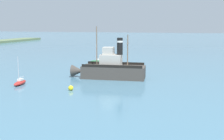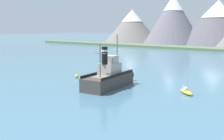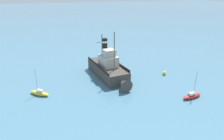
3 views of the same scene
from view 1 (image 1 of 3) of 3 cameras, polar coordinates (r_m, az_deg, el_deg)
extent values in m
plane|color=#477289|center=(53.39, 2.54, -1.86)|extent=(600.00, 600.00, 0.00)
cube|color=#423D38|center=(54.03, 0.32, -0.43)|extent=(5.51, 12.36, 2.40)
cone|color=#423D38|center=(55.79, -6.96, -0.19)|extent=(2.57, 2.61, 2.35)
cube|color=#B2ADA3|center=(53.78, -0.20, 2.00)|extent=(3.36, 4.27, 2.20)
cube|color=#B2ADA3|center=(53.68, -0.72, 3.92)|extent=(2.38, 2.20, 1.40)
cylinder|color=black|center=(53.21, 1.60, 4.84)|extent=(1.10, 1.10, 3.20)
cylinder|color=silver|center=(53.15, 1.61, 5.81)|extent=(1.16, 1.16, 0.35)
cylinder|color=#75604C|center=(54.12, -3.12, 4.86)|extent=(0.20, 0.20, 7.50)
cylinder|color=#75604C|center=(53.05, 3.20, 3.95)|extent=(0.20, 0.20, 6.00)
cylinder|color=#75604C|center=(52.95, 3.21, 5.38)|extent=(2.60, 0.36, 0.12)
cube|color=black|center=(51.71, -0.11, 0.76)|extent=(1.20, 11.36, 0.50)
cube|color=black|center=(55.90, 0.73, 1.40)|extent=(1.20, 11.36, 0.50)
ellipsoid|color=gold|center=(68.30, 0.23, 0.89)|extent=(3.57, 3.35, 0.70)
cube|color=silver|center=(68.12, 0.09, 1.32)|extent=(1.25, 1.21, 0.36)
cylinder|color=#B7B7BC|center=(68.14, 0.45, 2.95)|extent=(0.10, 0.10, 4.20)
cylinder|color=#B7B7BC|center=(67.86, -0.19, 1.60)|extent=(1.40, 1.26, 0.08)
ellipsoid|color=#286B3D|center=(76.37, -3.02, 1.77)|extent=(2.25, 3.95, 0.70)
cube|color=silver|center=(76.30, -2.87, 2.16)|extent=(0.96, 1.25, 0.36)
cylinder|color=#B7B7BC|center=(76.10, -3.26, 3.60)|extent=(0.10, 0.10, 4.20)
cylinder|color=#B7B7BC|center=(76.25, -2.58, 2.44)|extent=(0.65, 1.73, 0.08)
ellipsoid|color=#B22823|center=(50.79, -18.20, -2.50)|extent=(3.91, 1.55, 0.70)
cube|color=silver|center=(50.86, -18.13, -1.87)|extent=(1.17, 0.77, 0.36)
cylinder|color=#B7B7BC|center=(50.11, -18.50, 0.18)|extent=(0.10, 0.10, 4.20)
cylinder|color=#B7B7BC|center=(51.15, -17.94, -1.38)|extent=(1.80, 0.30, 0.08)
sphere|color=yellow|center=(44.73, -8.37, -3.62)|extent=(0.80, 0.80, 0.80)
camera|label=2|loc=(86.68, 34.50, 8.54)|focal=45.00mm
camera|label=3|loc=(82.10, -23.37, 13.01)|focal=32.00mm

